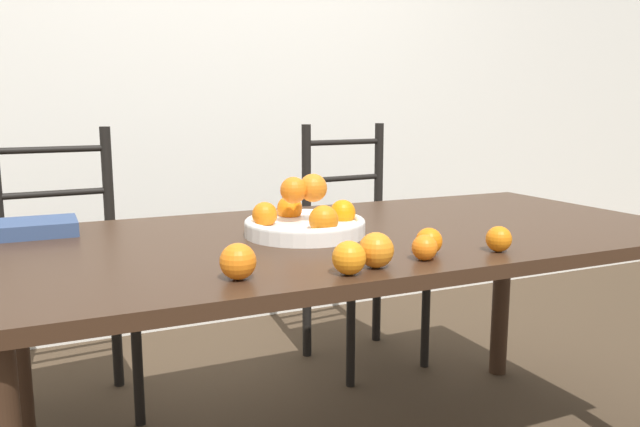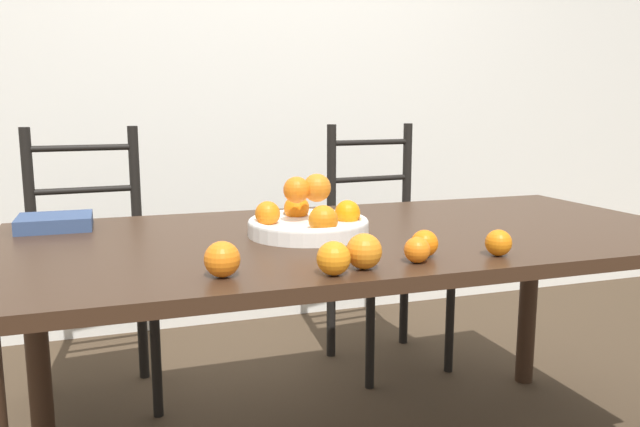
{
  "view_description": "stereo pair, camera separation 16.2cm",
  "coord_description": "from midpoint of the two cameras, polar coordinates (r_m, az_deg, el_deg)",
  "views": [
    {
      "loc": [
        -0.81,
        -1.55,
        1.1
      ],
      "look_at": [
        -0.15,
        -0.09,
        0.83
      ],
      "focal_mm": 35.0,
      "sensor_mm": 36.0,
      "label": 1
    },
    {
      "loc": [
        -0.66,
        -1.61,
        1.1
      ],
      "look_at": [
        -0.15,
        -0.09,
        0.83
      ],
      "focal_mm": 35.0,
      "sensor_mm": 36.0,
      "label": 2
    }
  ],
  "objects": [
    {
      "name": "chair_left",
      "position": [
        2.44,
        -24.07,
        -5.97
      ],
      "size": [
        0.45,
        0.43,
        1.03
      ],
      "rotation": [
        0.0,
        0.0,
        0.08
      ],
      "color": "black",
      "rests_on": "ground_plane"
    },
    {
      "name": "orange_loose_5",
      "position": [
        1.45,
        6.4,
        -3.15
      ],
      "size": [
        0.06,
        0.06,
        0.06
      ],
      "color": "orange",
      "rests_on": "dining_table"
    },
    {
      "name": "orange_loose_1",
      "position": [
        1.51,
        6.91,
        -2.56
      ],
      "size": [
        0.06,
        0.06,
        0.06
      ],
      "color": "orange",
      "rests_on": "dining_table"
    },
    {
      "name": "chair_right",
      "position": [
        2.71,
        1.96,
        -3.6
      ],
      "size": [
        0.46,
        0.44,
        1.03
      ],
      "rotation": [
        0.0,
        0.0,
        0.1
      ],
      "color": "black",
      "rests_on": "ground_plane"
    },
    {
      "name": "orange_loose_0",
      "position": [
        1.3,
        -11.08,
        -4.37
      ],
      "size": [
        0.08,
        0.08,
        0.08
      ],
      "color": "orange",
      "rests_on": "dining_table"
    },
    {
      "name": "book_stack",
      "position": [
        1.94,
        -26.62,
        -1.17
      ],
      "size": [
        0.2,
        0.18,
        0.04
      ],
      "color": "#334770",
      "rests_on": "dining_table"
    },
    {
      "name": "wall_back",
      "position": [
        3.19,
        -11.47,
        13.03
      ],
      "size": [
        8.0,
        0.06,
        2.6
      ],
      "color": "silver",
      "rests_on": "ground_plane"
    },
    {
      "name": "fruit_bowl",
      "position": [
        1.72,
        -4.06,
        -0.67
      ],
      "size": [
        0.33,
        0.33,
        0.17
      ],
      "color": "white",
      "rests_on": "dining_table"
    },
    {
      "name": "orange_loose_4",
      "position": [
        1.31,
        -0.86,
        -4.12
      ],
      "size": [
        0.07,
        0.07,
        0.07
      ],
      "color": "orange",
      "rests_on": "dining_table"
    },
    {
      "name": "dining_table",
      "position": [
        1.79,
        0.45,
        -4.31
      ],
      "size": [
        1.96,
        0.95,
        0.75
      ],
      "color": "#382316",
      "rests_on": "ground_plane"
    },
    {
      "name": "orange_loose_2",
      "position": [
        1.37,
        1.78,
        -3.4
      ],
      "size": [
        0.08,
        0.08,
        0.08
      ],
      "color": "orange",
      "rests_on": "dining_table"
    },
    {
      "name": "orange_loose_3",
      "position": [
        1.56,
        13.22,
        -2.31
      ],
      "size": [
        0.06,
        0.06,
        0.06
      ],
      "color": "orange",
      "rests_on": "dining_table"
    }
  ]
}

